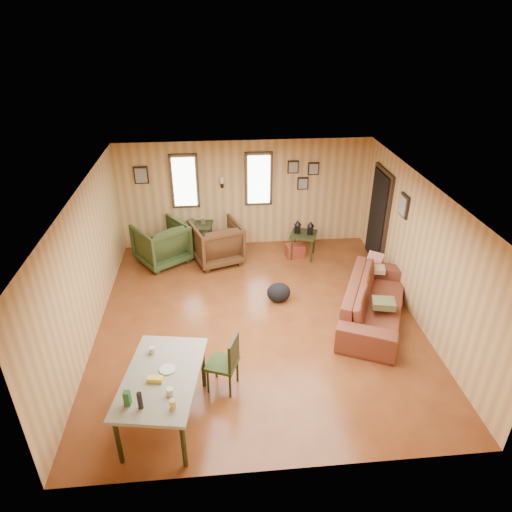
{
  "coord_description": "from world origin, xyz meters",
  "views": [
    {
      "loc": [
        -0.65,
        -6.5,
        4.82
      ],
      "look_at": [
        0.0,
        0.4,
        1.05
      ],
      "focal_mm": 32.0,
      "sensor_mm": 36.0,
      "label": 1
    }
  ],
  "objects_px": {
    "recliner_green": "(161,242)",
    "dining_table": "(162,380)",
    "sofa": "(376,295)",
    "end_table": "(199,232)",
    "recliner_brown": "(217,241)",
    "side_table": "(304,232)"
  },
  "relations": [
    {
      "from": "dining_table",
      "to": "sofa",
      "type": "bearing_deg",
      "value": 39.29
    },
    {
      "from": "side_table",
      "to": "dining_table",
      "type": "height_order",
      "value": "dining_table"
    },
    {
      "from": "recliner_green",
      "to": "dining_table",
      "type": "height_order",
      "value": "dining_table"
    },
    {
      "from": "end_table",
      "to": "recliner_green",
      "type": "bearing_deg",
      "value": -146.29
    },
    {
      "from": "recliner_brown",
      "to": "sofa",
      "type": "bearing_deg",
      "value": 120.84
    },
    {
      "from": "dining_table",
      "to": "recliner_brown",
      "type": "bearing_deg",
      "value": 89.32
    },
    {
      "from": "end_table",
      "to": "sofa",
      "type": "bearing_deg",
      "value": -43.36
    },
    {
      "from": "recliner_brown",
      "to": "side_table",
      "type": "bearing_deg",
      "value": 162.89
    },
    {
      "from": "recliner_green",
      "to": "sofa",
      "type": "bearing_deg",
      "value": 113.06
    },
    {
      "from": "side_table",
      "to": "dining_table",
      "type": "bearing_deg",
      "value": -121.2
    },
    {
      "from": "sofa",
      "to": "recliner_green",
      "type": "bearing_deg",
      "value": 82.99
    },
    {
      "from": "recliner_brown",
      "to": "dining_table",
      "type": "relative_size",
      "value": 0.59
    },
    {
      "from": "sofa",
      "to": "recliner_green",
      "type": "xyz_separation_m",
      "value": [
        -3.86,
        2.39,
        0.02
      ]
    },
    {
      "from": "side_table",
      "to": "dining_table",
      "type": "relative_size",
      "value": 0.51
    },
    {
      "from": "sofa",
      "to": "dining_table",
      "type": "relative_size",
      "value": 1.45
    },
    {
      "from": "recliner_green",
      "to": "dining_table",
      "type": "distance_m",
      "value": 4.4
    },
    {
      "from": "recliner_brown",
      "to": "end_table",
      "type": "height_order",
      "value": "recliner_brown"
    },
    {
      "from": "sofa",
      "to": "dining_table",
      "type": "distance_m",
      "value": 3.99
    },
    {
      "from": "recliner_green",
      "to": "recliner_brown",
      "type": "bearing_deg",
      "value": 141.18
    },
    {
      "from": "recliner_brown",
      "to": "recliner_green",
      "type": "relative_size",
      "value": 1.0
    },
    {
      "from": "recliner_brown",
      "to": "recliner_green",
      "type": "xyz_separation_m",
      "value": [
        -1.17,
        0.08,
        -0.0
      ]
    },
    {
      "from": "sofa",
      "to": "side_table",
      "type": "bearing_deg",
      "value": 43.91
    }
  ]
}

